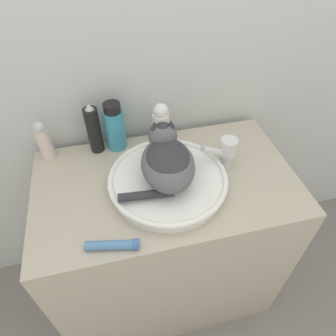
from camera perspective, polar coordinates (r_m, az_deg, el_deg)
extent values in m
plane|color=gray|center=(1.69, 2.23, -29.10)|extent=(12.00, 12.00, 0.00)
cube|color=silver|center=(1.14, -4.64, 23.00)|extent=(8.00, 0.05, 2.40)
cube|color=#B2A893|center=(1.41, -0.31, -13.85)|extent=(0.95, 0.55, 0.83)
cylinder|color=white|center=(1.05, -0.16, -2.71)|extent=(0.40, 0.40, 0.04)
torus|color=white|center=(1.03, -0.16, -1.90)|extent=(0.42, 0.42, 0.02)
ellipsoid|color=#56565B|center=(0.99, -0.17, 0.75)|extent=(0.20, 0.26, 0.11)
ellipsoid|color=#2D2D33|center=(0.97, -0.17, 2.07)|extent=(0.16, 0.20, 0.05)
sphere|color=#56565B|center=(1.03, -0.98, 6.08)|extent=(0.10, 0.10, 0.10)
sphere|color=#2D2D33|center=(1.02, -1.00, 7.30)|extent=(0.06, 0.06, 0.06)
cone|color=#2D2D33|center=(1.01, 0.56, 8.46)|extent=(0.03, 0.03, 0.03)
cone|color=#2D2D33|center=(1.00, -2.59, 8.17)|extent=(0.03, 0.03, 0.03)
cylinder|color=#2D2D33|center=(0.95, -4.17, -5.14)|extent=(0.18, 0.04, 0.03)
cylinder|color=silver|center=(1.14, 10.99, 1.58)|extent=(0.04, 0.04, 0.06)
cylinder|color=silver|center=(1.07, 8.99, 3.19)|extent=(0.12, 0.05, 0.08)
cylinder|color=silver|center=(1.10, 11.43, 3.98)|extent=(0.06, 0.06, 0.06)
cylinder|color=silver|center=(1.22, -22.36, 4.26)|extent=(0.05, 0.05, 0.13)
sphere|color=#B7B7BC|center=(1.18, -23.34, 7.05)|extent=(0.04, 0.04, 0.04)
cylinder|color=black|center=(1.18, -13.93, 6.96)|extent=(0.05, 0.05, 0.19)
cone|color=#B7B7BC|center=(1.12, -14.86, 11.22)|extent=(0.03, 0.03, 0.02)
cylinder|color=white|center=(1.22, -1.35, 7.73)|extent=(0.07, 0.07, 0.13)
sphere|color=white|center=(1.17, -1.41, 10.79)|extent=(0.06, 0.06, 0.06)
cylinder|color=teal|center=(1.19, -10.03, 7.17)|extent=(0.08, 0.08, 0.17)
cylinder|color=black|center=(1.13, -10.66, 11.21)|extent=(0.06, 0.06, 0.03)
cylinder|color=#4C7FB2|center=(0.92, -11.15, -14.23)|extent=(0.14, 0.06, 0.03)
cylinder|color=#3866AD|center=(0.91, -6.10, -14.24)|extent=(0.02, 0.04, 0.03)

